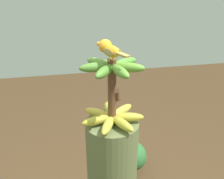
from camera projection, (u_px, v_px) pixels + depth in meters
banana_bunch at (112, 93)px, 1.15m from camera, size 0.30×0.30×0.32m
perched_bird at (109, 49)px, 1.05m from camera, size 0.19×0.11×0.08m
tropical_shrub at (132, 156)px, 2.55m from camera, size 0.30×0.30×0.38m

